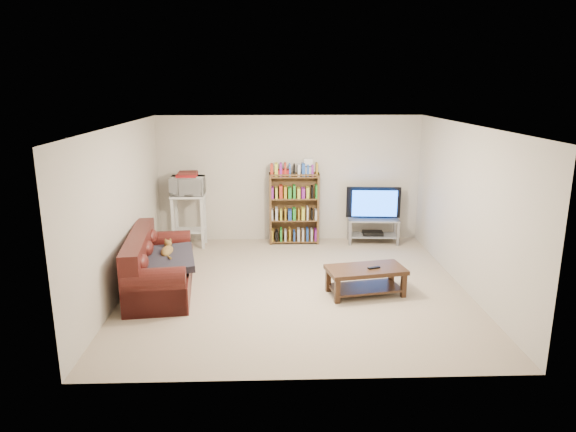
{
  "coord_description": "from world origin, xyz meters",
  "views": [
    {
      "loc": [
        -0.36,
        -7.19,
        2.94
      ],
      "look_at": [
        -0.1,
        0.4,
        1.0
      ],
      "focal_mm": 32.0,
      "sensor_mm": 36.0,
      "label": 1
    }
  ],
  "objects_px": {
    "coffee_table": "(366,276)",
    "bookshelf": "(294,207)",
    "sofa": "(156,270)",
    "tv_stand": "(373,226)"
  },
  "relations": [
    {
      "from": "sofa",
      "to": "coffee_table",
      "type": "distance_m",
      "value": 3.07
    },
    {
      "from": "coffee_table",
      "to": "tv_stand",
      "type": "bearing_deg",
      "value": 66.23
    },
    {
      "from": "sofa",
      "to": "bookshelf",
      "type": "distance_m",
      "value": 3.14
    },
    {
      "from": "sofa",
      "to": "bookshelf",
      "type": "height_order",
      "value": "bookshelf"
    },
    {
      "from": "sofa",
      "to": "coffee_table",
      "type": "height_order",
      "value": "sofa"
    },
    {
      "from": "sofa",
      "to": "coffee_table",
      "type": "bearing_deg",
      "value": -11.77
    },
    {
      "from": "coffee_table",
      "to": "bookshelf",
      "type": "height_order",
      "value": "bookshelf"
    },
    {
      "from": "sofa",
      "to": "tv_stand",
      "type": "distance_m",
      "value": 4.27
    },
    {
      "from": "coffee_table",
      "to": "bookshelf",
      "type": "xyz_separation_m",
      "value": [
        -0.92,
        2.54,
        0.41
      ]
    },
    {
      "from": "coffee_table",
      "to": "bookshelf",
      "type": "bearing_deg",
      "value": 99.44
    }
  ]
}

